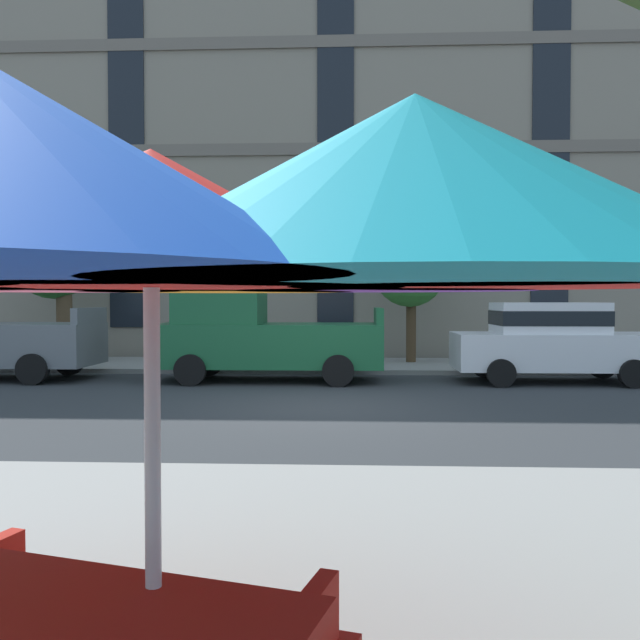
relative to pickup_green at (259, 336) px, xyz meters
name	(u,v)px	position (x,y,z in m)	size (l,w,h in m)	color
ground_plane	(323,407)	(1.61, -3.70, -1.03)	(120.00, 120.00, 0.00)	#2D3033
sidewalk_far	(333,365)	(1.61, 3.10, -0.97)	(56.00, 3.60, 0.12)	gray
apartment_building	(339,183)	(1.61, 11.29, 5.37)	(44.77, 12.08, 12.80)	gray
pickup_green	(259,336)	(0.00, 0.00, 0.00)	(5.10, 2.12, 2.20)	#195933
sedan_white	(552,340)	(6.55, 0.00, -0.08)	(4.40, 1.98, 1.78)	silver
street_tree_left	(60,259)	(-6.07, 3.38, 1.96)	(2.38, 2.17, 4.10)	brown
street_tree_middle	(408,269)	(3.64, 3.37, 1.65)	(2.00, 2.00, 3.64)	#4C3823
patio_umbrella	(151,227)	(1.37, -12.70, 1.07)	(3.96, 3.96, 2.38)	silver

